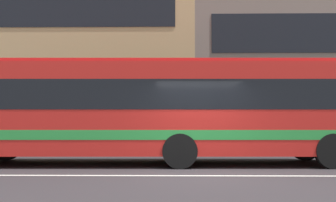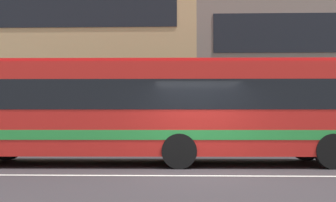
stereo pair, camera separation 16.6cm
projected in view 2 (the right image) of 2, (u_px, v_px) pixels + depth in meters
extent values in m
plane|color=#312C30|center=(203.00, 176.00, 10.12)|extent=(160.00, 160.00, 0.00)
cube|color=silver|center=(203.00, 176.00, 10.12)|extent=(60.00, 0.16, 0.01)
cube|color=#1F4528|center=(265.00, 141.00, 16.64)|extent=(21.70, 1.10, 1.05)
cube|color=red|center=(154.00, 110.00, 12.84)|extent=(12.24, 2.77, 2.71)
cube|color=black|center=(154.00, 97.00, 12.86)|extent=(11.51, 2.78, 0.87)
cube|color=green|center=(154.00, 133.00, 12.81)|extent=(12.00, 2.79, 0.28)
cube|color=red|center=(154.00, 65.00, 12.90)|extent=(11.74, 2.36, 0.12)
cylinder|color=black|center=(8.00, 146.00, 14.04)|extent=(1.00, 0.30, 1.00)
cylinder|color=black|center=(179.00, 151.00, 11.59)|extent=(1.00, 0.30, 1.00)
cylinder|color=black|center=(178.00, 146.00, 13.96)|extent=(1.00, 0.30, 1.00)
cylinder|color=black|center=(333.00, 151.00, 11.54)|extent=(1.00, 0.30, 1.00)
cylinder|color=black|center=(305.00, 146.00, 13.91)|extent=(1.00, 0.30, 1.00)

